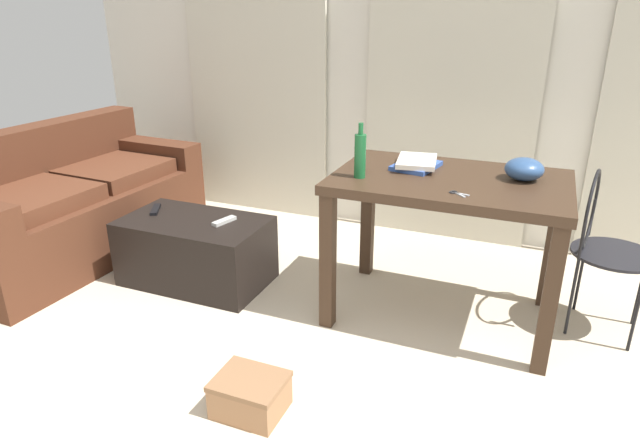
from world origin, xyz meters
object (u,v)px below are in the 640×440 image
(scissors, at_px, (457,193))
(bottle_near, at_px, (360,155))
(book_stack, at_px, (417,163))
(coffee_table, at_px, (196,251))
(tv_remote_primary, at_px, (224,221))
(wire_chair, at_px, (603,236))
(craft_table, at_px, (449,200))
(shoebox, at_px, (250,395))
(tv_remote_secondary, at_px, (156,209))
(couch, at_px, (70,206))
(bowl, at_px, (524,169))

(scissors, bearing_deg, bottle_near, 171.57)
(book_stack, bearing_deg, coffee_table, -167.42)
(tv_remote_primary, bearing_deg, bottle_near, 12.98)
(wire_chair, height_order, book_stack, wire_chair)
(craft_table, relative_size, shoebox, 4.03)
(craft_table, bearing_deg, tv_remote_primary, -173.61)
(tv_remote_primary, xyz_separation_m, shoebox, (0.69, -0.95, -0.33))
(scissors, height_order, tv_remote_secondary, scissors)
(scissors, relative_size, tv_remote_secondary, 0.55)
(craft_table, bearing_deg, shoebox, -118.05)
(couch, distance_m, scissors, 2.61)
(wire_chair, xyz_separation_m, book_stack, (-0.95, -0.08, 0.30))
(craft_table, relative_size, book_stack, 3.71)
(coffee_table, distance_m, book_stack, 1.43)
(bowl, relative_size, shoebox, 0.65)
(book_stack, height_order, tv_remote_primary, book_stack)
(book_stack, xyz_separation_m, scissors, (0.27, -0.35, -0.02))
(couch, relative_size, bottle_near, 6.45)
(bottle_near, xyz_separation_m, shoebox, (-0.16, -0.91, -0.82))
(tv_remote_primary, bearing_deg, craft_table, 21.70)
(bottle_near, height_order, book_stack, bottle_near)
(bottle_near, height_order, shoebox, bottle_near)
(book_stack, relative_size, scissors, 3.25)
(tv_remote_primary, bearing_deg, tv_remote_secondary, -165.70)
(couch, xyz_separation_m, coffee_table, (1.04, -0.06, -0.13))
(book_stack, bearing_deg, bowl, -1.25)
(craft_table, relative_size, tv_remote_secondary, 6.63)
(bottle_near, height_order, tv_remote_primary, bottle_near)
(bottle_near, bearing_deg, couch, 178.37)
(scissors, xyz_separation_m, shoebox, (-0.65, -0.84, -0.71))
(book_stack, bearing_deg, couch, -174.48)
(book_stack, xyz_separation_m, tv_remote_secondary, (-1.57, -0.24, -0.40))
(craft_table, height_order, bottle_near, bottle_near)
(bowl, xyz_separation_m, tv_remote_primary, (-1.60, -0.24, -0.43))
(couch, xyz_separation_m, tv_remote_secondary, (0.73, -0.02, 0.08))
(shoebox, bearing_deg, tv_remote_primary, 125.90)
(coffee_table, height_order, book_stack, book_stack)
(couch, height_order, coffee_table, couch)
(coffee_table, bearing_deg, tv_remote_primary, 9.94)
(coffee_table, xyz_separation_m, book_stack, (1.26, 0.28, 0.61))
(scissors, bearing_deg, tv_remote_secondary, 176.38)
(bottle_near, relative_size, book_stack, 0.88)
(tv_remote_primary, bearing_deg, coffee_table, -154.75)
(bowl, bearing_deg, scissors, -128.09)
(scissors, bearing_deg, craft_table, 105.82)
(craft_table, bearing_deg, couch, -177.32)
(couch, bearing_deg, bowl, 4.24)
(tv_remote_secondary, bearing_deg, craft_table, -24.94)
(couch, relative_size, coffee_table, 2.06)
(craft_table, bearing_deg, coffee_table, -173.13)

